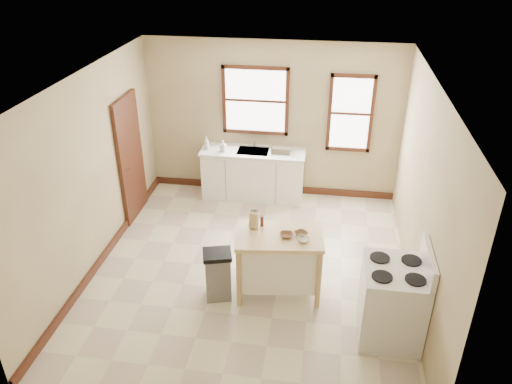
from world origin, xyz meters
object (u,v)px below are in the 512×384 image
pepper_grinder (262,221)px  bowl_b (301,234)px  knife_block (254,221)px  dish_rack (281,151)px  gas_stove (393,293)px  soap_bottle_b (223,146)px  trash_bin (218,275)px  soap_bottle_a (206,143)px  kitchen_island (278,263)px  bowl_c (304,239)px  bowl_a (286,235)px

pepper_grinder → bowl_b: bearing=-15.2°
knife_block → bowl_b: bearing=1.8°
dish_rack → gas_stove: 3.63m
soap_bottle_b → bowl_b: 2.94m
knife_block → trash_bin: knife_block is taller
soap_bottle_a → dish_rack: soap_bottle_a is taller
dish_rack → knife_block: 2.47m
soap_bottle_a → bowl_b: (1.86, -2.55, -0.09)m
kitchen_island → bowl_b: (0.28, 0.03, 0.48)m
bowl_c → trash_bin: size_ratio=0.22×
soap_bottle_a → trash_bin: size_ratio=0.32×
soap_bottle_b → kitchen_island: soap_bottle_b is taller
bowl_c → gas_stove: 1.25m
soap_bottle_b → bowl_b: (1.55, -2.50, -0.08)m
bowl_b → trash_bin: bearing=-165.9°
kitchen_island → trash_bin: (-0.78, -0.24, -0.10)m
soap_bottle_a → knife_block: soap_bottle_a is taller
trash_bin → knife_block: bearing=24.9°
bowl_c → trash_bin: bowl_c is taller
pepper_grinder → soap_bottle_a: bearing=119.0°
soap_bottle_a → trash_bin: (0.81, -2.82, -0.68)m
dish_rack → knife_block: bearing=-80.6°
soap_bottle_a → soap_bottle_b: soap_bottle_a is taller
trash_bin → dish_rack: bearing=63.8°
dish_rack → bowl_a: 2.65m
knife_block → bowl_b: 0.64m
knife_block → trash_bin: size_ratio=0.28×
knife_block → gas_stove: bearing=-11.8°
bowl_b → bowl_a: bearing=-161.4°
bowl_c → trash_bin: 1.25m
kitchen_island → trash_bin: kitchen_island is taller
dish_rack → bowl_b: size_ratio=2.18×
kitchen_island → pepper_grinder: (-0.25, 0.17, 0.54)m
soap_bottle_b → knife_block: size_ratio=1.02×
knife_block → soap_bottle_a: bearing=127.3°
dish_rack → bowl_a: dish_rack is taller
kitchen_island → gas_stove: (1.43, -0.60, 0.16)m
bowl_a → gas_stove: 1.48m
pepper_grinder → bowl_b: pepper_grinder is taller
soap_bottle_b → trash_bin: bearing=-65.4°
dish_rack → kitchen_island: dish_rack is taller
soap_bottle_a → gas_stove: (3.01, -3.18, -0.41)m
knife_block → pepper_grinder: size_ratio=1.33×
kitchen_island → bowl_b: 0.56m
soap_bottle_a → pepper_grinder: 2.75m
kitchen_island → bowl_c: (0.32, -0.10, 0.48)m
bowl_a → gas_stove: bearing=-23.3°
dish_rack → bowl_b: 2.62m
bowl_c → pepper_grinder: bearing=154.1°
kitchen_island → trash_bin: bearing=-170.3°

